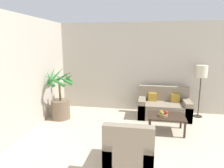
# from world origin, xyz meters

# --- Properties ---
(wall_back) EXTENTS (8.37, 0.06, 2.70)m
(wall_back) POSITION_xyz_m (0.00, 6.77, 1.35)
(wall_back) COLOR #BCB2A3
(wall_back) RESTS_ON ground_plane
(potted_palm) EXTENTS (0.83, 0.83, 1.45)m
(potted_palm) POSITION_xyz_m (-3.01, 5.60, 0.50)
(potted_palm) COLOR brown
(potted_palm) RESTS_ON ground_plane
(sofa_loveseat) EXTENTS (1.43, 0.78, 0.85)m
(sofa_loveseat) POSITION_xyz_m (-0.17, 6.24, 0.28)
(sofa_loveseat) COLOR gray
(sofa_loveseat) RESTS_ON ground_plane
(floor_lamp) EXTENTS (0.31, 0.31, 1.48)m
(floor_lamp) POSITION_xyz_m (0.81, 6.43, 1.24)
(floor_lamp) COLOR #2D2823
(floor_lamp) RESTS_ON ground_plane
(coffee_table) EXTENTS (0.85, 0.62, 0.40)m
(coffee_table) POSITION_xyz_m (-0.18, 5.23, 0.35)
(coffee_table) COLOR #38281E
(coffee_table) RESTS_ON ground_plane
(fruit_bowl) EXTENTS (0.22, 0.22, 0.05)m
(fruit_bowl) POSITION_xyz_m (-0.26, 5.18, 0.43)
(fruit_bowl) COLOR #997A4C
(fruit_bowl) RESTS_ON coffee_table
(apple_red) EXTENTS (0.08, 0.08, 0.08)m
(apple_red) POSITION_xyz_m (-0.21, 5.18, 0.50)
(apple_red) COLOR red
(apple_red) RESTS_ON fruit_bowl
(apple_green) EXTENTS (0.07, 0.07, 0.07)m
(apple_green) POSITION_xyz_m (-0.29, 5.14, 0.49)
(apple_green) COLOR olive
(apple_green) RESTS_ON fruit_bowl
(orange_fruit) EXTENTS (0.08, 0.08, 0.08)m
(orange_fruit) POSITION_xyz_m (-0.31, 5.23, 0.49)
(orange_fruit) COLOR orange
(orange_fruit) RESTS_ON fruit_bowl
(armchair) EXTENTS (0.79, 0.78, 0.85)m
(armchair) POSITION_xyz_m (-0.91, 3.71, 0.28)
(armchair) COLOR gray
(armchair) RESTS_ON ground_plane
(ottoman) EXTENTS (0.63, 0.56, 0.34)m
(ottoman) POSITION_xyz_m (-0.89, 4.47, 0.17)
(ottoman) COLOR gray
(ottoman) RESTS_ON ground_plane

